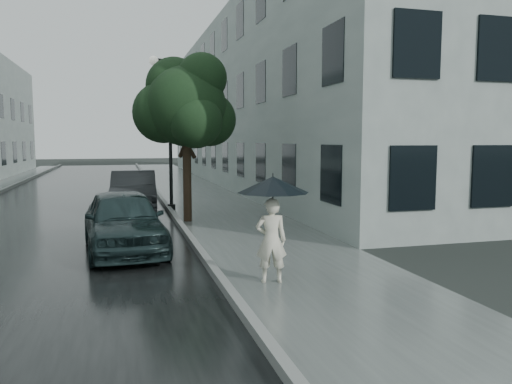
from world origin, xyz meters
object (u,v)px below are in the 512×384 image
object	(u,v)px
lamp_post	(166,124)
car_far	(134,191)
street_tree	(186,105)
car_near	(123,220)
pedestrian	(271,240)

from	to	relation	value
lamp_post	car_far	xyz separation A→B (m)	(-1.15, 0.01, -2.33)
lamp_post	car_far	world-z (taller)	lamp_post
street_tree	lamp_post	size ratio (longest dim) A/B	0.95
street_tree	lamp_post	bearing A→B (deg)	98.24
lamp_post	car_near	xyz separation A→B (m)	(-1.56, -6.38, -2.34)
lamp_post	pedestrian	bearing A→B (deg)	-100.34
pedestrian	car_near	xyz separation A→B (m)	(-2.44, 3.20, -0.05)
car_near	car_far	distance (m)	6.41
pedestrian	lamp_post	bearing A→B (deg)	-73.46
pedestrian	street_tree	size ratio (longest dim) A/B	0.29
street_tree	car_far	xyz separation A→B (m)	(-1.52, 2.54, -2.80)
car_near	car_far	size ratio (longest dim) A/B	0.95
pedestrian	street_tree	xyz separation A→B (m)	(-0.52, 7.06, 2.76)
lamp_post	car_far	distance (m)	2.60
pedestrian	car_far	world-z (taller)	pedestrian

